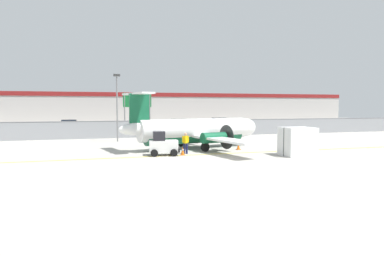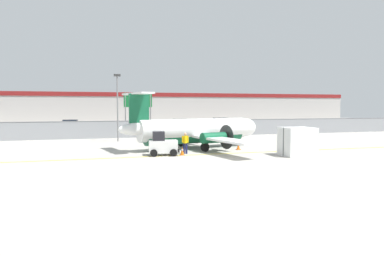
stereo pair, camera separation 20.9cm
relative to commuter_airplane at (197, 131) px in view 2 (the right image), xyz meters
name	(u,v)px [view 2 (the right image)]	position (x,y,z in m)	size (l,w,h in m)	color
ground_plane	(223,154)	(0.96, -3.88, -1.60)	(140.00, 140.00, 0.01)	#ADA89E
perimeter_fence	(177,128)	(0.96, 12.12, -0.49)	(98.00, 0.10, 2.10)	gray
parking_lot_strip	(160,130)	(0.96, 23.62, -1.54)	(98.00, 17.00, 0.12)	#38383A
background_building	(144,109)	(0.96, 42.11, 1.66)	(91.00, 8.10, 6.50)	#BCB7B2
commuter_airplane	(197,131)	(0.00, 0.00, 0.00)	(13.83, 15.93, 4.92)	white
baggage_tug	(162,144)	(-3.89, -3.51, -0.75)	(2.45, 1.63, 1.88)	silver
ground_crew_worker	(185,142)	(-1.94, -3.07, -0.65)	(0.55, 0.36, 1.70)	#191E4C
cargo_container	(297,142)	(6.13, -6.47, -0.50)	(2.44, 2.03, 2.20)	silver
traffic_cone_near_left	(227,145)	(2.68, -0.55, -1.29)	(0.36, 0.36, 0.64)	orange
traffic_cone_near_right	(182,151)	(-2.37, -3.80, -1.29)	(0.36, 0.36, 0.64)	orange
traffic_cone_far_left	(238,146)	(3.21, -1.86, -1.29)	(0.36, 0.36, 0.64)	orange
traffic_cone_far_right	(174,146)	(-2.22, -0.08, -1.29)	(0.36, 0.36, 0.64)	orange
parked_car_0	(71,125)	(-12.56, 27.57, -0.71)	(4.23, 2.07, 1.58)	red
parked_car_1	(142,126)	(-2.30, 20.33, -0.71)	(4.21, 2.01, 1.58)	#B28C19
parked_car_2	(180,124)	(4.83, 25.98, -0.71)	(4.26, 2.13, 1.58)	gray
parked_car_3	(220,122)	(13.20, 29.64, -0.71)	(4.34, 2.32, 1.58)	red
apron_light_pole	(117,102)	(-6.53, 8.31, 2.70)	(0.70, 0.30, 7.27)	slate
highway_sign	(138,104)	(-3.58, 14.55, 2.54)	(3.60, 0.14, 5.50)	slate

